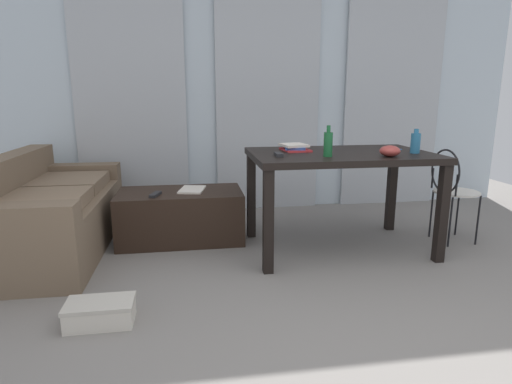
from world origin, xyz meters
name	(u,v)px	position (x,y,z in m)	size (l,w,h in m)	color
ground_plane	(314,272)	(0.00, 1.11, 0.00)	(7.25, 7.25, 0.00)	gray
wall_back	(267,86)	(0.00, 3.02, 1.33)	(5.55, 0.10, 2.67)	silver
curtains	(268,97)	(0.00, 2.94, 1.21)	(3.95, 0.03, 2.42)	#B2B7BC
couch	(47,213)	(-2.00, 1.89, 0.31)	(0.85, 1.79, 0.77)	brown
coffee_table	(181,216)	(-0.94, 1.97, 0.22)	(1.05, 0.57, 0.43)	black
craft_table	(340,165)	(0.33, 1.56, 0.70)	(1.41, 0.90, 0.79)	black
wire_chair	(451,185)	(1.31, 1.57, 0.50)	(0.37, 0.38, 0.80)	silver
bottle_near	(415,143)	(0.88, 1.43, 0.88)	(0.07, 0.07, 0.19)	teal
bottle_far	(328,144)	(0.15, 1.35, 0.89)	(0.07, 0.07, 0.23)	#195B2D
bowl	(390,151)	(0.60, 1.28, 0.84)	(0.15, 0.15, 0.08)	#9E3833
book_stack	(294,147)	(-0.01, 1.72, 0.82)	(0.23, 0.28, 0.05)	red
tv_remote_on_table	(278,154)	(-0.20, 1.43, 0.81)	(0.05, 0.14, 0.03)	#232326
scissors	(397,149)	(0.85, 1.65, 0.80)	(0.10, 0.04, 0.00)	#9EA0A5
tv_remote_primary	(155,194)	(-1.14, 1.84, 0.44)	(0.05, 0.17, 0.02)	#232326
magazine	(192,190)	(-0.84, 1.99, 0.44)	(0.20, 0.29, 0.02)	silver
shoebox	(100,313)	(-1.37, 0.62, 0.07)	(0.37, 0.22, 0.13)	beige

